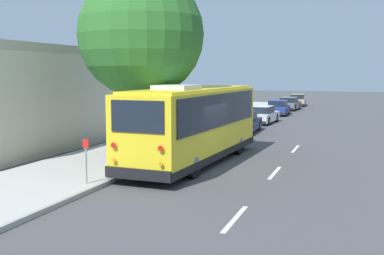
{
  "coord_description": "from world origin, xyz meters",
  "views": [
    {
      "loc": [
        -17.63,
        -5.75,
        3.74
      ],
      "look_at": [
        2.33,
        1.26,
        1.3
      ],
      "focal_mm": 45.0,
      "sensor_mm": 36.0,
      "label": 1
    }
  ],
  "objects": [
    {
      "name": "sign_post_near",
      "position": [
        -4.36,
        2.54,
        0.9
      ],
      "size": [
        0.06,
        0.22,
        1.45
      ],
      "color": "gray",
      "rests_on": "sidewalk_slab"
    },
    {
      "name": "lane_stripe_behind",
      "position": [
        -5.96,
        -2.82,
        0.0
      ],
      "size": [
        2.4,
        0.14,
        0.01
      ],
      "primitive_type": "cube",
      "color": "silver",
      "rests_on": "ground"
    },
    {
      "name": "fire_hydrant",
      "position": [
        7.22,
        2.44,
        0.55
      ],
      "size": [
        0.22,
        0.22,
        0.81
      ],
      "color": "gold",
      "rests_on": "sidewalk_slab"
    },
    {
      "name": "parked_sedan_blue",
      "position": [
        24.66,
        1.08,
        0.59
      ],
      "size": [
        4.28,
        1.9,
        1.28
      ],
      "rotation": [
        0.0,
        0.0,
        0.04
      ],
      "color": "navy",
      "rests_on": "ground"
    },
    {
      "name": "lane_stripe_mid",
      "position": [
        0.04,
        -2.82,
        0.0
      ],
      "size": [
        2.4,
        0.14,
        0.01
      ],
      "primitive_type": "cube",
      "color": "silver",
      "rests_on": "ground"
    },
    {
      "name": "sidewalk_slab",
      "position": [
        0.0,
        4.34,
        0.07
      ],
      "size": [
        80.0,
        4.31,
        0.15
      ],
      "primitive_type": "cube",
      "color": "#B2AFA8",
      "rests_on": "ground"
    },
    {
      "name": "building_backdrop",
      "position": [
        6.05,
        11.39,
        2.3
      ],
      "size": [
        19.33,
        8.34,
        4.99
      ],
      "color": "beige",
      "rests_on": "ground"
    },
    {
      "name": "lane_stripe_ahead",
      "position": [
        6.04,
        -2.82,
        0.0
      ],
      "size": [
        2.4,
        0.14,
        0.01
      ],
      "primitive_type": "cube",
      "color": "silver",
      "rests_on": "ground"
    },
    {
      "name": "street_tree",
      "position": [
        0.96,
        2.98,
        5.64
      ],
      "size": [
        5.25,
        5.25,
        8.55
      ],
      "color": "brown",
      "rests_on": "sidewalk_slab"
    },
    {
      "name": "curb_strip",
      "position": [
        0.0,
        2.12,
        0.07
      ],
      "size": [
        80.0,
        0.14,
        0.15
      ],
      "primitive_type": "cube",
      "color": "#9D9A94",
      "rests_on": "ground"
    },
    {
      "name": "shuttle_bus",
      "position": [
        0.88,
        0.66,
        1.75
      ],
      "size": [
        9.81,
        2.94,
        3.26
      ],
      "rotation": [
        0.0,
        0.0,
        -0.06
      ],
      "color": "yellow",
      "rests_on": "ground"
    },
    {
      "name": "ground_plane",
      "position": [
        0.0,
        0.0,
        0.0
      ],
      "size": [
        160.0,
        160.0,
        0.0
      ],
      "primitive_type": "plane",
      "color": "#474749"
    },
    {
      "name": "parked_sedan_white",
      "position": [
        17.41,
        1.07,
        0.58
      ],
      "size": [
        4.44,
        1.91,
        1.27
      ],
      "rotation": [
        0.0,
        0.0,
        -0.05
      ],
      "color": "silver",
      "rests_on": "ground"
    },
    {
      "name": "parked_sedan_tan",
      "position": [
        36.92,
        0.93,
        0.61
      ],
      "size": [
        4.39,
        2.04,
        1.31
      ],
      "rotation": [
        0.0,
        0.0,
        0.09
      ],
      "color": "tan",
      "rests_on": "ground"
    },
    {
      "name": "parked_sedan_navy",
      "position": [
        11.63,
        1.14,
        0.59
      ],
      "size": [
        4.59,
        1.84,
        1.28
      ],
      "rotation": [
        0.0,
        0.0,
        0.03
      ],
      "color": "#19234C",
      "rests_on": "ground"
    },
    {
      "name": "parked_sedan_gray",
      "position": [
        30.73,
        0.97,
        0.59
      ],
      "size": [
        4.53,
        1.95,
        1.27
      ],
      "rotation": [
        0.0,
        0.0,
        -0.05
      ],
      "color": "slate",
      "rests_on": "ground"
    },
    {
      "name": "sign_post_far",
      "position": [
        -2.52,
        2.54,
        0.68
      ],
      "size": [
        0.06,
        0.06,
        1.05
      ],
      "color": "gray",
      "rests_on": "sidewalk_slab"
    }
  ]
}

